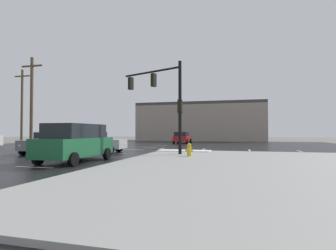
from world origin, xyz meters
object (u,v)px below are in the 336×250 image
traffic_signal_mast (164,94)px  fire_hydrant (189,150)px  suv_green (76,142)px  sedan_silver (94,142)px  utility_pole_mid (32,101)px  sedan_black (74,137)px  sedan_red (182,137)px  utility_pole_far (22,106)px  sedan_grey (50,142)px

traffic_signal_mast → fire_hydrant: (2.15, -1.86, -3.77)m
suv_green → sedan_silver: suv_green is taller
utility_pole_mid → sedan_silver: bearing=-14.7°
sedan_black → sedan_red: 14.96m
suv_green → utility_pole_far: 22.77m
sedan_red → fire_hydrant: bearing=-168.4°
suv_green → sedan_grey: size_ratio=1.04×
fire_hydrant → sedan_black: (-18.86, 15.81, 0.32)m
traffic_signal_mast → suv_green: size_ratio=1.30×
fire_hydrant → suv_green: (-5.52, -3.54, 0.55)m
suv_green → sedan_red: size_ratio=1.06×
sedan_silver → utility_pole_far: size_ratio=0.50×
traffic_signal_mast → sedan_silver: traffic_signal_mast is taller
fire_hydrant → sedan_black: 24.61m
traffic_signal_mast → suv_green: bearing=79.7°
suv_green → sedan_red: bearing=-2.4°
traffic_signal_mast → utility_pole_far: bearing=-1.8°
sedan_black → utility_pole_mid: bearing=110.2°
traffic_signal_mast → fire_hydrant: 4.72m
sedan_grey → utility_pole_far: utility_pole_far is taller
sedan_black → sedan_grey: (8.12, -14.87, 0.00)m
utility_pole_mid → suv_green: bearing=-38.4°
suv_green → sedan_black: (-13.34, 19.35, -0.24)m
sedan_silver → sedan_red: same height
fire_hydrant → sedan_red: 20.45m
sedan_grey → sedan_red: size_ratio=1.02×
sedan_black → sedan_red: bearing=-159.8°
sedan_silver → fire_hydrant: bearing=-20.7°
sedan_red → sedan_grey: bearing=160.7°
fire_hydrant → sedan_silver: 8.31m
suv_green → sedan_red: (1.03, 23.49, -0.24)m
suv_green → utility_pole_far: size_ratio=0.52×
suv_green → sedan_black: bearing=34.7°
sedan_silver → sedan_red: 17.86m
traffic_signal_mast → utility_pole_far: size_ratio=0.67×
fire_hydrant → utility_pole_far: utility_pole_far is taller
sedan_grey → sedan_silver: (2.80, 1.48, 0.00)m
sedan_silver → utility_pole_far: (-14.84, 8.41, 4.01)m
sedan_grey → fire_hydrant: bearing=80.7°
sedan_grey → sedan_silver: same height
traffic_signal_mast → suv_green: (-3.37, -5.40, -3.22)m
utility_pole_mid → utility_pole_far: 9.65m
sedan_grey → utility_pole_far: bearing=-133.8°
sedan_black → fire_hydrant: bearing=144.1°
sedan_red → utility_pole_far: (-18.28, -9.12, 4.01)m
sedan_red → utility_pole_far: utility_pole_far is taller
sedan_black → sedan_grey: bearing=122.7°
fire_hydrant → suv_green: size_ratio=0.16×
sedan_red → utility_pole_mid: (-11.09, -15.53, 3.63)m
suv_green → sedan_silver: 6.44m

